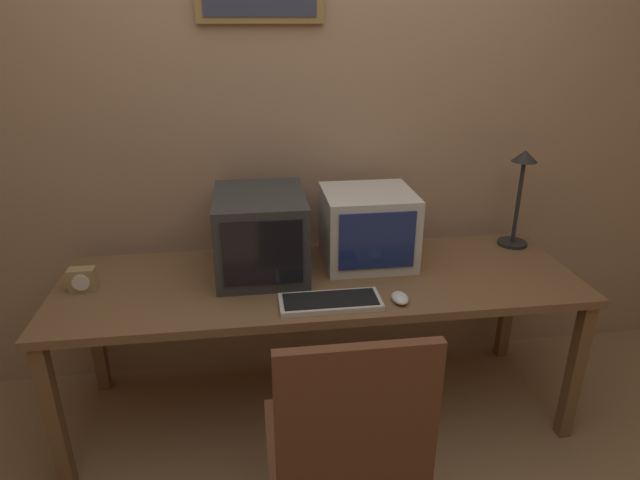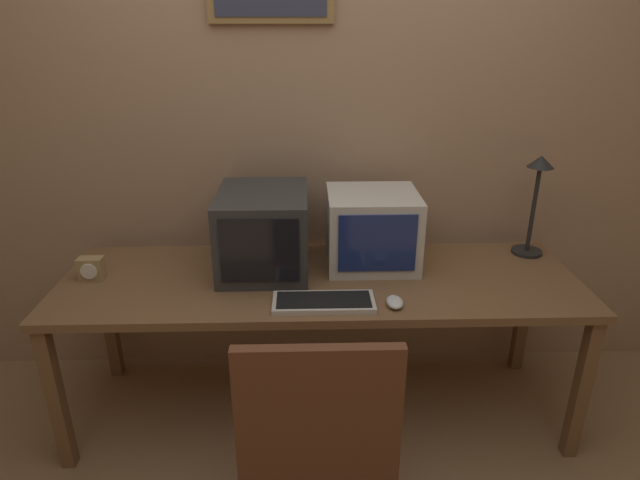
{
  "view_description": "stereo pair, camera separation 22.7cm",
  "coord_description": "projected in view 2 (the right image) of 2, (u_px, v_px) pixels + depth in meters",
  "views": [
    {
      "loc": [
        -0.29,
        -1.27,
        1.77
      ],
      "look_at": [
        0.0,
        0.81,
        0.89
      ],
      "focal_mm": 30.0,
      "sensor_mm": 36.0,
      "label": 1
    },
    {
      "loc": [
        -0.06,
        -1.29,
        1.77
      ],
      "look_at": [
        0.0,
        0.81,
        0.89
      ],
      "focal_mm": 30.0,
      "sensor_mm": 36.0,
      "label": 2
    }
  ],
  "objects": [
    {
      "name": "desk_lamp",
      "position": [
        536.0,
        192.0,
        2.47
      ],
      "size": [
        0.14,
        0.14,
        0.48
      ],
      "color": "black",
      "rests_on": "desk"
    },
    {
      "name": "wall_back",
      "position": [
        317.0,
        123.0,
        2.54
      ],
      "size": [
        8.0,
        0.08,
        2.6
      ],
      "color": "tan",
      "rests_on": "ground_plane"
    },
    {
      "name": "mouse_near_keyboard",
      "position": [
        395.0,
        302.0,
        2.1
      ],
      "size": [
        0.07,
        0.1,
        0.03
      ],
      "color": "silver",
      "rests_on": "desk"
    },
    {
      "name": "office_chair",
      "position": [
        317.0,
        474.0,
        1.7
      ],
      "size": [
        0.51,
        0.51,
        1.01
      ],
      "color": "black",
      "rests_on": "ground_plane"
    },
    {
      "name": "monitor_left",
      "position": [
        264.0,
        231.0,
        2.37
      ],
      "size": [
        0.39,
        0.48,
        0.36
      ],
      "color": "#333333",
      "rests_on": "desk"
    },
    {
      "name": "monitor_right",
      "position": [
        372.0,
        229.0,
        2.42
      ],
      "size": [
        0.4,
        0.38,
        0.34
      ],
      "color": "beige",
      "rests_on": "desk"
    },
    {
      "name": "desk_clock",
      "position": [
        91.0,
        268.0,
        2.31
      ],
      "size": [
        0.11,
        0.06,
        0.1
      ],
      "color": "#A38456",
      "rests_on": "desk"
    },
    {
      "name": "desk",
      "position": [
        320.0,
        290.0,
        2.36
      ],
      "size": [
        2.25,
        0.73,
        0.72
      ],
      "color": "brown",
      "rests_on": "ground_plane"
    },
    {
      "name": "keyboard_main",
      "position": [
        324.0,
        302.0,
        2.11
      ],
      "size": [
        0.4,
        0.17,
        0.03
      ],
      "color": "beige",
      "rests_on": "desk"
    }
  ]
}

